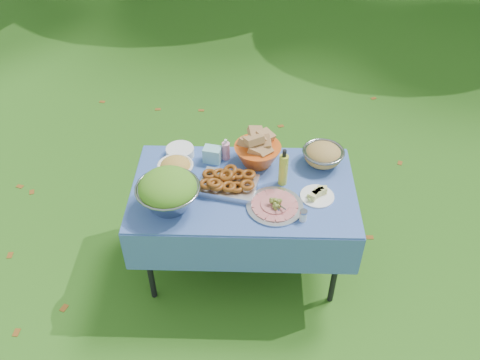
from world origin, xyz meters
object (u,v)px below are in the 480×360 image
pasta_bowl_steel (323,155)px  charcuterie_platter (275,202)px  salad_bowl (168,191)px  oil_bottle (283,167)px  plate_stack (180,152)px  picnic_table (243,227)px  bread_bowl (258,150)px

pasta_bowl_steel → charcuterie_platter: (-0.34, -0.44, -0.03)m
salad_bowl → oil_bottle: size_ratio=1.45×
charcuterie_platter → plate_stack: bearing=142.5°
picnic_table → bread_bowl: bearing=70.8°
plate_stack → bread_bowl: (0.54, -0.06, 0.08)m
picnic_table → pasta_bowl_steel: pasta_bowl_steel is taller
bread_bowl → oil_bottle: 0.27m
charcuterie_platter → oil_bottle: size_ratio=1.31×
plate_stack → oil_bottle: oil_bottle is taller
salad_bowl → charcuterie_platter: bearing=1.3°
pasta_bowl_steel → oil_bottle: size_ratio=1.03×
charcuterie_platter → bread_bowl: bearing=104.2°
picnic_table → plate_stack: bearing=144.5°
oil_bottle → charcuterie_platter: bearing=-103.7°
salad_bowl → bread_bowl: 0.71m
pasta_bowl_steel → oil_bottle: bearing=-142.7°
plate_stack → charcuterie_platter: 0.82m
picnic_table → plate_stack: 0.69m
salad_bowl → oil_bottle: oil_bottle is taller
salad_bowl → charcuterie_platter: 0.66m
picnic_table → bread_bowl: size_ratio=4.54×
picnic_table → pasta_bowl_steel: bearing=26.2°
picnic_table → pasta_bowl_steel: (0.54, 0.26, 0.46)m
salad_bowl → charcuterie_platter: size_ratio=1.11×
picnic_table → charcuterie_platter: size_ratio=4.07×
picnic_table → bread_bowl: 0.56m
salad_bowl → pasta_bowl_steel: (1.00, 0.46, -0.06)m
picnic_table → salad_bowl: size_ratio=3.68×
bread_bowl → charcuterie_platter: (0.11, -0.44, -0.07)m
oil_bottle → plate_stack: bearing=159.0°
picnic_table → plate_stack: (-0.45, 0.32, 0.41)m
bread_bowl → pasta_bowl_steel: bread_bowl is taller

